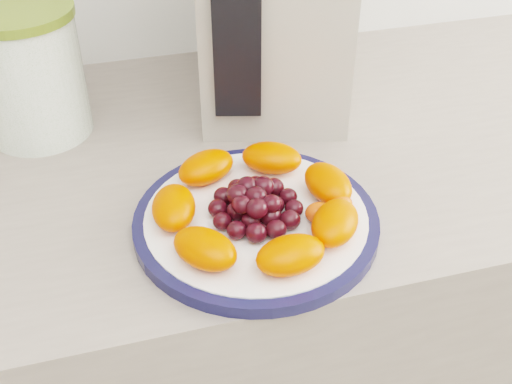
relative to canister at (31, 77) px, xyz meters
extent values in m
cube|color=gray|center=(0.22, -0.11, -0.53)|extent=(3.50, 0.60, 0.90)
cube|color=olive|center=(0.22, -0.11, -0.56)|extent=(3.48, 0.58, 0.84)
cylinder|color=#13163C|center=(0.23, -0.28, -0.07)|extent=(0.28, 0.28, 0.01)
cylinder|color=white|center=(0.23, -0.28, -0.07)|extent=(0.25, 0.25, 0.02)
cylinder|color=#406B25|center=(0.00, 0.00, 0.00)|extent=(0.14, 0.14, 0.16)
cylinder|color=olive|center=(0.00, 0.00, 0.09)|extent=(0.14, 0.14, 0.01)
cube|color=black|center=(0.25, -0.11, 0.09)|extent=(0.06, 0.03, 0.25)
ellipsoid|color=#FF3700|center=(0.32, -0.27, -0.05)|extent=(0.06, 0.08, 0.04)
ellipsoid|color=#FF3700|center=(0.27, -0.20, -0.05)|extent=(0.09, 0.08, 0.04)
ellipsoid|color=#FF3700|center=(0.19, -0.20, -0.05)|extent=(0.09, 0.07, 0.04)
ellipsoid|color=#FF3700|center=(0.14, -0.26, -0.05)|extent=(0.06, 0.08, 0.04)
ellipsoid|color=#FF3700|center=(0.16, -0.34, -0.05)|extent=(0.08, 0.09, 0.04)
ellipsoid|color=#FF3700|center=(0.24, -0.37, -0.05)|extent=(0.08, 0.06, 0.04)
ellipsoid|color=#FF3700|center=(0.30, -0.33, -0.05)|extent=(0.08, 0.09, 0.04)
ellipsoid|color=black|center=(0.23, -0.28, -0.06)|extent=(0.02, 0.02, 0.02)
ellipsoid|color=black|center=(0.25, -0.28, -0.06)|extent=(0.02, 0.02, 0.02)
ellipsoid|color=black|center=(0.24, -0.26, -0.05)|extent=(0.02, 0.02, 0.02)
ellipsoid|color=black|center=(0.22, -0.26, -0.05)|extent=(0.02, 0.02, 0.02)
ellipsoid|color=black|center=(0.21, -0.28, -0.05)|extent=(0.02, 0.02, 0.02)
ellipsoid|color=black|center=(0.22, -0.30, -0.06)|extent=(0.02, 0.02, 0.02)
ellipsoid|color=black|center=(0.24, -0.30, -0.05)|extent=(0.03, 0.03, 0.02)
ellipsoid|color=black|center=(0.27, -0.27, -0.06)|extent=(0.02, 0.02, 0.02)
ellipsoid|color=black|center=(0.26, -0.25, -0.05)|extent=(0.02, 0.02, 0.02)
ellipsoid|color=black|center=(0.24, -0.24, -0.05)|extent=(0.02, 0.02, 0.02)
ellipsoid|color=black|center=(0.22, -0.24, -0.05)|extent=(0.02, 0.02, 0.02)
ellipsoid|color=black|center=(0.20, -0.25, -0.05)|extent=(0.02, 0.02, 0.02)
ellipsoid|color=black|center=(0.19, -0.27, -0.06)|extent=(0.02, 0.02, 0.02)
ellipsoid|color=black|center=(0.19, -0.29, -0.06)|extent=(0.02, 0.02, 0.02)
ellipsoid|color=black|center=(0.20, -0.31, -0.06)|extent=(0.02, 0.02, 0.02)
ellipsoid|color=black|center=(0.22, -0.32, -0.05)|extent=(0.02, 0.02, 0.02)
ellipsoid|color=black|center=(0.24, -0.32, -0.05)|extent=(0.02, 0.02, 0.02)
ellipsoid|color=black|center=(0.26, -0.31, -0.05)|extent=(0.02, 0.02, 0.02)
ellipsoid|color=black|center=(0.27, -0.29, -0.06)|extent=(0.02, 0.02, 0.02)
ellipsoid|color=black|center=(0.23, -0.28, -0.04)|extent=(0.02, 0.02, 0.02)
ellipsoid|color=black|center=(0.24, -0.26, -0.04)|extent=(0.02, 0.02, 0.02)
ellipsoid|color=black|center=(0.23, -0.26, -0.04)|extent=(0.03, 0.03, 0.02)
ellipsoid|color=black|center=(0.21, -0.27, -0.04)|extent=(0.03, 0.03, 0.02)
ellipsoid|color=black|center=(0.21, -0.29, -0.04)|extent=(0.02, 0.02, 0.02)
ellipsoid|color=black|center=(0.23, -0.30, -0.04)|extent=(0.02, 0.02, 0.02)
ellipsoid|color=black|center=(0.24, -0.30, -0.04)|extent=(0.02, 0.02, 0.02)
ellipsoid|color=#F23E12|center=(0.29, -0.31, -0.05)|extent=(0.03, 0.03, 0.02)
ellipsoid|color=#F23E12|center=(0.32, -0.30, -0.05)|extent=(0.03, 0.03, 0.02)
camera|label=1|loc=(0.08, -0.81, 0.39)|focal=45.00mm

